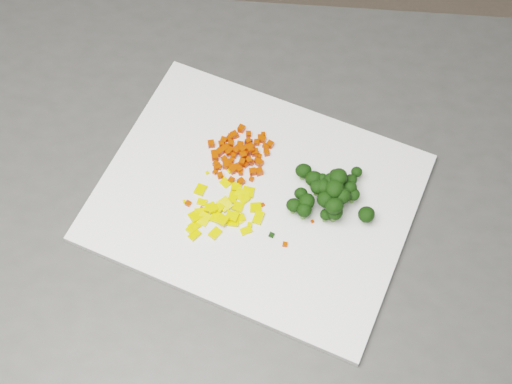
# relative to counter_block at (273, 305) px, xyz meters

# --- Properties ---
(ground) EXTENTS (4.00, 4.00, 0.00)m
(ground) POSITION_rel_counter_block_xyz_m (0.19, -0.00, -0.45)
(ground) COLOR #7F6C5A
(ground) RESTS_ON ground
(counter_block) EXTENTS (0.98, 0.71, 0.90)m
(counter_block) POSITION_rel_counter_block_xyz_m (0.00, 0.00, 0.00)
(counter_block) COLOR #41413E
(counter_block) RESTS_ON ground
(cutting_board) EXTENTS (0.47, 0.41, 0.01)m
(cutting_board) POSITION_rel_counter_block_xyz_m (-0.03, -0.01, 0.46)
(cutting_board) COLOR white
(cutting_board) RESTS_ON counter_block
(carrot_pile) EXTENTS (0.09, 0.09, 0.02)m
(carrot_pile) POSITION_rel_counter_block_xyz_m (-0.06, 0.05, 0.47)
(carrot_pile) COLOR #C32602
(carrot_pile) RESTS_ON cutting_board
(pepper_pile) EXTENTS (0.10, 0.10, 0.01)m
(pepper_pile) POSITION_rel_counter_block_xyz_m (-0.07, -0.05, 0.47)
(pepper_pile) COLOR yellow
(pepper_pile) RESTS_ON cutting_board
(broccoli_pile) EXTENTS (0.11, 0.11, 0.05)m
(broccoli_pile) POSITION_rel_counter_block_xyz_m (0.07, -0.01, 0.49)
(broccoli_pile) COLOR black
(broccoli_pile) RESTS_ON cutting_board
(carrot_cube_0) EXTENTS (0.01, 0.01, 0.01)m
(carrot_cube_0) POSITION_rel_counter_block_xyz_m (-0.03, 0.05, 0.46)
(carrot_cube_0) COLOR #C32602
(carrot_cube_0) RESTS_ON carrot_pile
(carrot_cube_1) EXTENTS (0.01, 0.01, 0.01)m
(carrot_cube_1) POSITION_rel_counter_block_xyz_m (-0.07, 0.05, 0.46)
(carrot_cube_1) COLOR #C32602
(carrot_cube_1) RESTS_ON carrot_pile
(carrot_cube_2) EXTENTS (0.01, 0.01, 0.01)m
(carrot_cube_2) POSITION_rel_counter_block_xyz_m (-0.08, 0.07, 0.46)
(carrot_cube_2) COLOR #C32602
(carrot_cube_2) RESTS_ON carrot_pile
(carrot_cube_3) EXTENTS (0.01, 0.01, 0.01)m
(carrot_cube_3) POSITION_rel_counter_block_xyz_m (-0.04, 0.02, 0.46)
(carrot_cube_3) COLOR #C32602
(carrot_cube_3) RESTS_ON carrot_pile
(carrot_cube_4) EXTENTS (0.01, 0.01, 0.01)m
(carrot_cube_4) POSITION_rel_counter_block_xyz_m (-0.08, 0.03, 0.46)
(carrot_cube_4) COLOR #C32602
(carrot_cube_4) RESTS_ON carrot_pile
(carrot_cube_5) EXTENTS (0.01, 0.01, 0.01)m
(carrot_cube_5) POSITION_rel_counter_block_xyz_m (-0.05, 0.05, 0.46)
(carrot_cube_5) COLOR #C32602
(carrot_cube_5) RESTS_ON carrot_pile
(carrot_cube_6) EXTENTS (0.01, 0.01, 0.01)m
(carrot_cube_6) POSITION_rel_counter_block_xyz_m (-0.05, 0.05, 0.46)
(carrot_cube_6) COLOR #C32602
(carrot_cube_6) RESTS_ON carrot_pile
(carrot_cube_7) EXTENTS (0.01, 0.01, 0.01)m
(carrot_cube_7) POSITION_rel_counter_block_xyz_m (-0.09, 0.01, 0.46)
(carrot_cube_7) COLOR #C32602
(carrot_cube_7) RESTS_ON carrot_pile
(carrot_cube_8) EXTENTS (0.01, 0.01, 0.01)m
(carrot_cube_8) POSITION_rel_counter_block_xyz_m (-0.08, 0.07, 0.46)
(carrot_cube_8) COLOR #C32602
(carrot_cube_8) RESTS_ON carrot_pile
(carrot_cube_9) EXTENTS (0.01, 0.01, 0.01)m
(carrot_cube_9) POSITION_rel_counter_block_xyz_m (-0.03, 0.07, 0.46)
(carrot_cube_9) COLOR #C32602
(carrot_cube_9) RESTS_ON carrot_pile
(carrot_cube_10) EXTENTS (0.01, 0.01, 0.01)m
(carrot_cube_10) POSITION_rel_counter_block_xyz_m (-0.07, 0.02, 0.46)
(carrot_cube_10) COLOR #C32602
(carrot_cube_10) RESTS_ON carrot_pile
(carrot_cube_11) EXTENTS (0.01, 0.01, 0.01)m
(carrot_cube_11) POSITION_rel_counter_block_xyz_m (-0.04, 0.07, 0.46)
(carrot_cube_11) COLOR #C32602
(carrot_cube_11) RESTS_ON carrot_pile
(carrot_cube_12) EXTENTS (0.01, 0.01, 0.01)m
(carrot_cube_12) POSITION_rel_counter_block_xyz_m (-0.04, 0.01, 0.46)
(carrot_cube_12) COLOR #C32602
(carrot_cube_12) RESTS_ON carrot_pile
(carrot_cube_13) EXTENTS (0.01, 0.01, 0.01)m
(carrot_cube_13) POSITION_rel_counter_block_xyz_m (-0.05, 0.07, 0.46)
(carrot_cube_13) COLOR #C32602
(carrot_cube_13) RESTS_ON carrot_pile
(carrot_cube_14) EXTENTS (0.01, 0.01, 0.01)m
(carrot_cube_14) POSITION_rel_counter_block_xyz_m (-0.03, 0.08, 0.46)
(carrot_cube_14) COLOR #C32602
(carrot_cube_14) RESTS_ON carrot_pile
(carrot_cube_15) EXTENTS (0.01, 0.01, 0.01)m
(carrot_cube_15) POSITION_rel_counter_block_xyz_m (-0.04, 0.07, 0.46)
(carrot_cube_15) COLOR #C32602
(carrot_cube_15) RESTS_ON carrot_pile
(carrot_cube_16) EXTENTS (0.01, 0.01, 0.01)m
(carrot_cube_16) POSITION_rel_counter_block_xyz_m (-0.08, 0.02, 0.46)
(carrot_cube_16) COLOR #C32602
(carrot_cube_16) RESTS_ON carrot_pile
(carrot_cube_17) EXTENTS (0.01, 0.01, 0.01)m
(carrot_cube_17) POSITION_rel_counter_block_xyz_m (-0.04, 0.04, 0.46)
(carrot_cube_17) COLOR #C32602
(carrot_cube_17) RESTS_ON carrot_pile
(carrot_cube_18) EXTENTS (0.01, 0.01, 0.01)m
(carrot_cube_18) POSITION_rel_counter_block_xyz_m (-0.06, 0.03, 0.47)
(carrot_cube_18) COLOR #C32602
(carrot_cube_18) RESTS_ON carrot_pile
(carrot_cube_19) EXTENTS (0.01, 0.01, 0.01)m
(carrot_cube_19) POSITION_rel_counter_block_xyz_m (-0.06, 0.02, 0.46)
(carrot_cube_19) COLOR #C32602
(carrot_cube_19) RESTS_ON carrot_pile
(carrot_cube_20) EXTENTS (0.01, 0.01, 0.01)m
(carrot_cube_20) POSITION_rel_counter_block_xyz_m (-0.05, 0.03, 0.47)
(carrot_cube_20) COLOR #C32602
(carrot_cube_20) RESTS_ON carrot_pile
(carrot_cube_21) EXTENTS (0.01, 0.01, 0.01)m
(carrot_cube_21) POSITION_rel_counter_block_xyz_m (-0.07, 0.03, 0.46)
(carrot_cube_21) COLOR #C32602
(carrot_cube_21) RESTS_ON carrot_pile
(carrot_cube_22) EXTENTS (0.01, 0.01, 0.01)m
(carrot_cube_22) POSITION_rel_counter_block_xyz_m (-0.05, 0.05, 0.46)
(carrot_cube_22) COLOR #C32602
(carrot_cube_22) RESTS_ON carrot_pile
(carrot_cube_23) EXTENTS (0.01, 0.01, 0.01)m
(carrot_cube_23) POSITION_rel_counter_block_xyz_m (-0.09, 0.05, 0.46)
(carrot_cube_23) COLOR #C32602
(carrot_cube_23) RESTS_ON carrot_pile
(carrot_cube_24) EXTENTS (0.01, 0.01, 0.01)m
(carrot_cube_24) POSITION_rel_counter_block_xyz_m (-0.09, 0.04, 0.47)
(carrot_cube_24) COLOR #C32602
(carrot_cube_24) RESTS_ON carrot_pile
(carrot_cube_25) EXTENTS (0.01, 0.01, 0.01)m
(carrot_cube_25) POSITION_rel_counter_block_xyz_m (-0.05, 0.06, 0.47)
(carrot_cube_25) COLOR #C32602
(carrot_cube_25) RESTS_ON carrot_pile
(carrot_cube_26) EXTENTS (0.01, 0.01, 0.01)m
(carrot_cube_26) POSITION_rel_counter_block_xyz_m (-0.05, 0.03, 0.46)
(carrot_cube_26) COLOR #C32602
(carrot_cube_26) RESTS_ON carrot_pile
(carrot_cube_27) EXTENTS (0.01, 0.01, 0.01)m
(carrot_cube_27) POSITION_rel_counter_block_xyz_m (-0.05, 0.05, 0.47)
(carrot_cube_27) COLOR #C32602
(carrot_cube_27) RESTS_ON carrot_pile
(carrot_cube_28) EXTENTS (0.01, 0.01, 0.01)m
(carrot_cube_28) POSITION_rel_counter_block_xyz_m (-0.07, 0.03, 0.46)
(carrot_cube_28) COLOR #C32602
(carrot_cube_28) RESTS_ON carrot_pile
(carrot_cube_29) EXTENTS (0.01, 0.01, 0.01)m
(carrot_cube_29) POSITION_rel_counter_block_xyz_m (-0.03, 0.05, 0.46)
(carrot_cube_29) COLOR #C32602
(carrot_cube_29) RESTS_ON carrot_pile
(carrot_cube_30) EXTENTS (0.01, 0.01, 0.01)m
(carrot_cube_30) POSITION_rel_counter_block_xyz_m (-0.07, 0.00, 0.46)
(carrot_cube_30) COLOR #C32602
(carrot_cube_30) RESTS_ON carrot_pile
(carrot_cube_31) EXTENTS (0.01, 0.01, 0.01)m
(carrot_cube_31) POSITION_rel_counter_block_xyz_m (-0.08, 0.06, 0.46)
(carrot_cube_31) COLOR #C32602
(carrot_cube_31) RESTS_ON carrot_pile
(carrot_cube_32) EXTENTS (0.01, 0.01, 0.01)m
(carrot_cube_32) POSITION_rel_counter_block_xyz_m (-0.05, 0.08, 0.46)
(carrot_cube_32) COLOR #C32602
(carrot_cube_32) RESTS_ON carrot_pile
(carrot_cube_33) EXTENTS (0.01, 0.01, 0.01)m
(carrot_cube_33) POSITION_rel_counter_block_xyz_m (-0.04, 0.05, 0.47)
(carrot_cube_33) COLOR #C32602
(carrot_cube_33) RESTS_ON carrot_pile
(carrot_cube_34) EXTENTS (0.01, 0.01, 0.01)m
(carrot_cube_34) POSITION_rel_counter_block_xyz_m (-0.03, 0.02, 0.47)
(carrot_cube_34) COLOR #C32602
(carrot_cube_34) RESTS_ON carrot_pile
(carrot_cube_35) EXTENTS (0.01, 0.01, 0.01)m
(carrot_cube_35) POSITION_rel_counter_block_xyz_m (-0.07, 0.07, 0.46)
(carrot_cube_35) COLOR #C32602
(carrot_cube_35) RESTS_ON carrot_pile
(carrot_cube_36) EXTENTS (0.01, 0.01, 0.01)m
(carrot_cube_36) POSITION_rel_counter_block_xyz_m (-0.07, 0.05, 0.47)
(carrot_cube_36) COLOR #C32602
(carrot_cube_36) RESTS_ON carrot_pile
(carrot_cube_37) EXTENTS (0.01, 0.01, 0.01)m
(carrot_cube_37) POSITION_rel_counter_block_xyz_m (-0.08, 0.05, 0.46)
(carrot_cube_37) COLOR #C32602
(carrot_cube_37) RESTS_ON carrot_pile
(carrot_cube_38) EXTENTS (0.01, 0.01, 0.01)m
(carrot_cube_38) POSITION_rel_counter_block_xyz_m (-0.08, 0.05, 0.46)
(carrot_cube_38) COLOR #C32602
(carrot_cube_38) RESTS_ON carrot_pile
(carrot_cube_39) EXTENTS (0.01, 0.01, 0.01)m
(carrot_cube_39) POSITION_rel_counter_block_xyz_m (-0.07, 0.03, 0.46)
(carrot_cube_39) COLOR #C32602
(carrot_cube_39) RESTS_ON carrot_pile
(carrot_cube_40) EXTENTS (0.01, 0.01, 0.01)m
(carrot_cube_40) POSITION_rel_counter_block_xyz_m (-0.09, 0.02, 0.46)
(carrot_cube_40) COLOR #C32602
(carrot_cube_40) RESTS_ON carrot_pile
(carrot_cube_41) EXTENTS (0.01, 0.01, 0.01)m
(carrot_cube_41) POSITION_rel_counter_block_xyz_m (-0.07, 0.08, 0.46)
(carrot_cube_41) COLOR #C32602
(carrot_cube_41) RESTS_ON carrot_pile
(carrot_cube_42) EXTENTS (0.01, 0.01, 0.01)m
(carrot_cube_42) POSITION_rel_counter_block_xyz_m (-0.03, 0.07, 0.46)
(carrot_cube_42) COLOR #C32602
(carrot_cube_42) RESTS_ON carrot_pile
(carrot_cube_43) EXTENTS (0.01, 0.01, 0.01)m
(carrot_cube_43) POSITION_rel_counter_block_xyz_m (-0.09, 0.04, 0.47)
(carrot_cube_43) COLOR #C32602
(carrot_cube_43) RESTS_ON carrot_pile
(carrot_cube_44) EXTENTS (0.01, 0.01, 0.01)m
(carrot_cube_44) POSITION_rel_counter_block_xyz_m (-0.07, 0.05, 0.46)
(carrot_cube_44) COLOR #C32602
(carrot_cube_44) RESTS_ON carrot_pile
(carrot_cube_45) EXTENTS (0.01, 0.01, 0.01)m
(carrot_cube_45) POSITION_rel_counter_block_xyz_m (-0.05, 0.04, 0.47)
(carrot_cube_45) COLOR #C32602
(carrot_cube_45) RESTS_ON carrot_pile
(carrot_cube_46) EXTENTS (0.01, 0.01, 0.01)m
(carrot_cube_46) POSITION_rel_counter_block_xyz_m (-0.09, 0.06, 0.46)
(carrot_cube_46) COLOR #C32602
(carrot_cube_46) RESTS_ON carrot_pile
(carrot_cube_47) EXTENTS (0.01, 0.01, 0.01)m
(carrot_cube_47) POSITION_rel_counter_block_xyz_m (-0.08, 0.06, 0.46)
(carrot_cube_47) COLOR #C32602
(carrot_cube_47) RESTS_ON carrot_pile
(carrot_cube_48) EXTENTS (0.01, 0.01, 0.01)m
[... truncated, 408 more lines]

